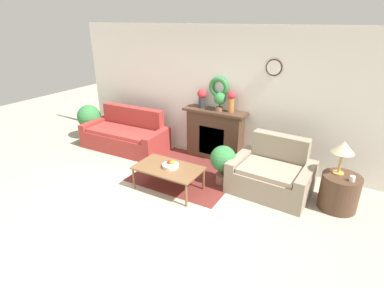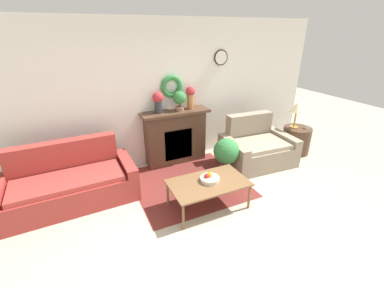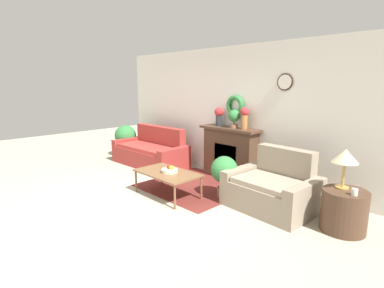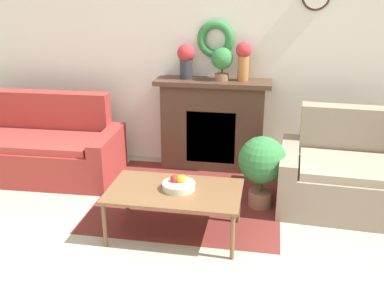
# 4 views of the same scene
# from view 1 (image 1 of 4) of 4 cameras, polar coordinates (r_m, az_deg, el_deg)

# --- Properties ---
(ground_plane) EXTENTS (16.00, 16.00, 0.00)m
(ground_plane) POSITION_cam_1_polar(r_m,az_deg,el_deg) (4.82, -10.65, -13.15)
(ground_plane) COLOR #ADA38E
(floor_rug) EXTENTS (1.85, 1.78, 0.01)m
(floor_rug) POSITION_cam_1_polar(r_m,az_deg,el_deg) (5.92, -0.54, -5.38)
(floor_rug) COLOR maroon
(floor_rug) RESTS_ON ground_plane
(wall_back) EXTENTS (6.80, 0.16, 2.70)m
(wall_back) POSITION_cam_1_polar(r_m,az_deg,el_deg) (6.34, 4.29, 9.61)
(wall_back) COLOR white
(wall_back) RESTS_ON ground_plane
(fireplace) EXTENTS (1.32, 0.41, 1.07)m
(fireplace) POSITION_cam_1_polar(r_m,az_deg,el_deg) (6.35, 4.34, 1.95)
(fireplace) COLOR #4C3323
(fireplace) RESTS_ON ground_plane
(couch_left) EXTENTS (1.97, 0.95, 0.91)m
(couch_left) POSITION_cam_1_polar(r_m,az_deg,el_deg) (7.05, -12.46, 1.60)
(couch_left) COLOR #9E332D
(couch_left) RESTS_ON ground_plane
(loveseat_right) EXTENTS (1.37, 1.04, 0.93)m
(loveseat_right) POSITION_cam_1_polar(r_m,az_deg,el_deg) (5.38, 14.94, -5.58)
(loveseat_right) COLOR gray
(loveseat_right) RESTS_ON ground_plane
(coffee_table) EXTENTS (1.15, 0.68, 0.43)m
(coffee_table) POSITION_cam_1_polar(r_m,az_deg,el_deg) (5.20, -4.53, -4.79)
(coffee_table) COLOR brown
(coffee_table) RESTS_ON ground_plane
(fruit_bowl) EXTENTS (0.29, 0.29, 0.12)m
(fruit_bowl) POSITION_cam_1_polar(r_m,az_deg,el_deg) (5.17, -4.07, -4.02)
(fruit_bowl) COLOR beige
(fruit_bowl) RESTS_ON coffee_table
(side_table_by_loveseat) EXTENTS (0.58, 0.58, 0.57)m
(side_table_by_loveseat) POSITION_cam_1_polar(r_m,az_deg,el_deg) (5.29, 26.23, -8.20)
(side_table_by_loveseat) COLOR #4C3323
(side_table_by_loveseat) RESTS_ON ground_plane
(table_lamp) EXTENTS (0.34, 0.34, 0.54)m
(table_lamp) POSITION_cam_1_polar(r_m,az_deg,el_deg) (5.04, 26.88, -0.70)
(table_lamp) COLOR #B28E42
(table_lamp) RESTS_ON side_table_by_loveseat
(mug) EXTENTS (0.08, 0.08, 0.09)m
(mug) POSITION_cam_1_polar(r_m,az_deg,el_deg) (5.05, 28.24, -5.84)
(mug) COLOR silver
(mug) RESTS_ON side_table_by_loveseat
(vase_on_mantel_left) EXTENTS (0.20, 0.20, 0.39)m
(vase_on_mantel_left) POSITION_cam_1_polar(r_m,az_deg,el_deg) (6.26, 1.93, 8.97)
(vase_on_mantel_left) COLOR #2D2D33
(vase_on_mantel_left) RESTS_ON fireplace
(vase_on_mantel_right) EXTENTS (0.18, 0.18, 0.43)m
(vase_on_mantel_right) POSITION_cam_1_polar(r_m,az_deg,el_deg) (5.99, 7.48, 8.38)
(vase_on_mantel_right) COLOR #AD6B38
(vase_on_mantel_right) RESTS_ON fireplace
(potted_plant_on_mantel) EXTENTS (0.24, 0.24, 0.37)m
(potted_plant_on_mantel) POSITION_cam_1_polar(r_m,az_deg,el_deg) (6.07, 5.32, 8.37)
(potted_plant_on_mantel) COLOR #8E664C
(potted_plant_on_mantel) RESTS_ON fireplace
(potted_plant_floor_by_couch) EXTENTS (0.57, 0.57, 0.85)m
(potted_plant_floor_by_couch) POSITION_cam_1_polar(r_m,az_deg,el_deg) (7.83, -18.98, 4.70)
(potted_plant_floor_by_couch) COLOR #8E664C
(potted_plant_floor_by_couch) RESTS_ON ground_plane
(potted_plant_floor_by_loveseat) EXTENTS (0.47, 0.47, 0.73)m
(potted_plant_floor_by_loveseat) POSITION_cam_1_polar(r_m,az_deg,el_deg) (5.38, 5.92, -3.10)
(potted_plant_floor_by_loveseat) COLOR #8E664C
(potted_plant_floor_by_loveseat) RESTS_ON ground_plane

